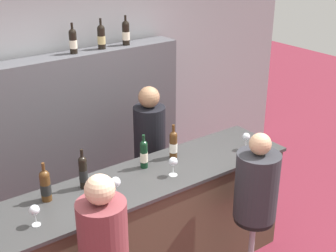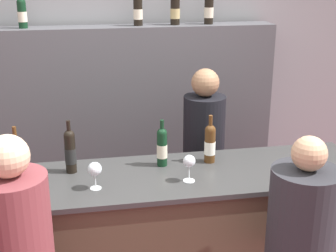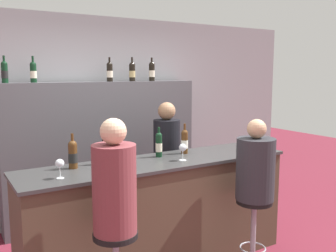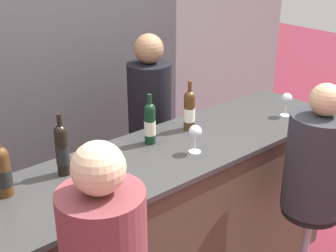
% 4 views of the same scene
% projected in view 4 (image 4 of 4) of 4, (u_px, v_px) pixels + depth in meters
% --- Properties ---
extents(wall_back, '(6.40, 0.05, 2.60)m').
position_uv_depth(wall_back, '(23.00, 54.00, 3.61)').
color(wall_back, gray).
rests_on(wall_back, ground_plane).
extents(bar_counter, '(2.68, 0.65, 1.05)m').
position_uv_depth(bar_counter, '(157.00, 233.00, 2.79)').
color(bar_counter, '#473828').
rests_on(bar_counter, ground_plane).
extents(back_bar_cabinet, '(2.50, 0.28, 1.77)m').
position_uv_depth(back_bar_cabinet, '(43.00, 112.00, 3.62)').
color(back_bar_cabinet, '#4C4C51').
rests_on(back_bar_cabinet, ground_plane).
extents(wine_bottle_counter_0, '(0.08, 0.08, 0.31)m').
position_uv_depth(wine_bottle_counter_0, '(2.00, 171.00, 2.16)').
color(wine_bottle_counter_0, '#4C2D14').
rests_on(wine_bottle_counter_0, bar_counter).
extents(wine_bottle_counter_1, '(0.07, 0.07, 0.33)m').
position_uv_depth(wine_bottle_counter_1, '(62.00, 149.00, 2.34)').
color(wine_bottle_counter_1, black).
rests_on(wine_bottle_counter_1, bar_counter).
extents(wine_bottle_counter_2, '(0.07, 0.07, 0.30)m').
position_uv_depth(wine_bottle_counter_2, '(150.00, 123.00, 2.68)').
color(wine_bottle_counter_2, black).
rests_on(wine_bottle_counter_2, bar_counter).
extents(wine_bottle_counter_3, '(0.07, 0.07, 0.31)m').
position_uv_depth(wine_bottle_counter_3, '(189.00, 110.00, 2.86)').
color(wine_bottle_counter_3, '#4C2D14').
rests_on(wine_bottle_counter_3, bar_counter).
extents(wine_glass_1, '(0.08, 0.08, 0.16)m').
position_uv_depth(wine_glass_1, '(114.00, 163.00, 2.25)').
color(wine_glass_1, silver).
rests_on(wine_glass_1, bar_counter).
extents(wine_glass_2, '(0.07, 0.07, 0.16)m').
position_uv_depth(wine_glass_2, '(195.00, 133.00, 2.57)').
color(wine_glass_2, silver).
rests_on(wine_glass_2, bar_counter).
extents(wine_glass_3, '(0.07, 0.07, 0.16)m').
position_uv_depth(wine_glass_3, '(287.00, 99.00, 3.06)').
color(wine_glass_3, silver).
rests_on(wine_glass_3, bar_counter).
extents(bar_stool_right, '(0.33, 0.33, 0.72)m').
position_uv_depth(bar_stool_right, '(307.00, 231.00, 2.78)').
color(bar_stool_right, gray).
rests_on(bar_stool_right, ground_plane).
extents(guest_seated_right, '(0.35, 0.35, 0.75)m').
position_uv_depth(guest_seated_right, '(318.00, 159.00, 2.58)').
color(guest_seated_right, '#28282D').
rests_on(guest_seated_right, bar_stool_right).
extents(bartender, '(0.31, 0.31, 1.55)m').
position_uv_depth(bartender, '(150.00, 145.00, 3.47)').
color(bartender, black).
rests_on(bartender, ground_plane).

